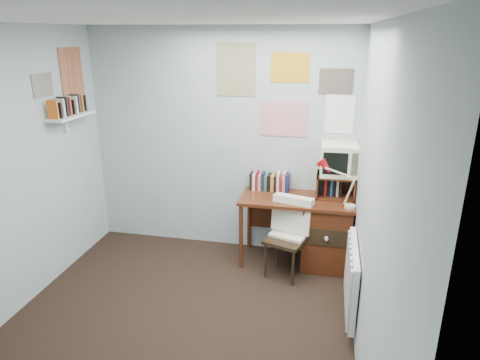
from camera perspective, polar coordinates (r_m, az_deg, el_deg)
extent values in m
plane|color=black|center=(3.87, -9.14, -19.96)|extent=(3.50, 3.50, 0.00)
cube|color=#A7B9BF|center=(4.82, -2.59, 5.00)|extent=(3.00, 0.02, 2.50)
cube|color=#A7B9BF|center=(3.03, 17.14, -4.50)|extent=(0.02, 3.50, 2.50)
cube|color=white|center=(3.02, -11.76, 20.24)|extent=(3.00, 3.50, 0.02)
cube|color=#502412|center=(4.58, 7.62, -2.60)|extent=(1.20, 0.55, 0.03)
cube|color=#502412|center=(4.72, 11.44, -7.16)|extent=(0.50, 0.50, 0.72)
cylinder|color=#502412|center=(4.59, 0.13, -7.56)|extent=(0.04, 0.04, 0.72)
cylinder|color=#502412|center=(5.01, 1.23, -5.21)|extent=(0.04, 0.04, 0.72)
cube|color=#502412|center=(4.96, 4.81, -4.82)|extent=(0.64, 0.02, 0.30)
cube|color=black|center=(4.45, 6.10, -7.96)|extent=(0.52, 0.51, 0.81)
cube|color=red|center=(4.35, 14.67, -1.13)|extent=(0.35, 0.32, 0.41)
cube|color=#502412|center=(4.63, 12.62, -0.77)|extent=(0.40, 0.30, 0.25)
cube|color=#EAE3C4|center=(4.56, 13.08, 2.89)|extent=(0.39, 0.36, 0.36)
cube|color=#502412|center=(4.73, 4.97, -0.15)|extent=(0.60, 0.14, 0.22)
cube|color=white|center=(3.89, 14.70, -12.53)|extent=(0.09, 0.80, 0.60)
cube|color=white|center=(4.72, -21.59, 7.99)|extent=(0.20, 0.62, 0.24)
cube|color=white|center=(4.58, 5.97, 11.82)|extent=(1.20, 0.01, 0.90)
cube|color=white|center=(4.73, -23.13, 12.49)|extent=(0.01, 0.70, 0.60)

